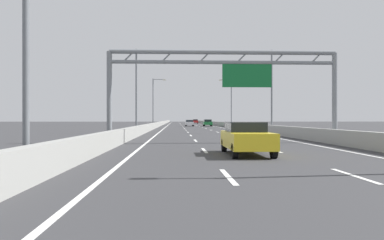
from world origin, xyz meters
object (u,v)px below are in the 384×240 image
Objects in this scene: streetlamp_right_far at (230,100)px; sign_gantry at (227,72)px; streetlamp_left_mid at (138,85)px; streetlamp_left_far at (154,100)px; white_car at (189,123)px; streetlamp_right_mid at (270,86)px; yellow_car at (246,138)px; red_car at (195,121)px; green_car at (208,123)px.

sign_gantry is at bearing -98.29° from streetlamp_right_far.
sign_gantry is 19.08m from streetlamp_left_mid.
sign_gantry is 1.67× the size of streetlamp_left_far.
streetlamp_left_mid reaches higher than white_car.
streetlamp_right_mid is 1.00× the size of streetlamp_right_far.
yellow_car is (-0.28, -9.01, -4.06)m from sign_gantry.
green_car is at bearing -89.74° from red_car.
green_car is (11.16, 8.50, -4.63)m from streetlamp_left_far.
sign_gantry is 3.57× the size of green_car.
streetlamp_right_mid is 27.90m from yellow_car.
streetlamp_left_far is 2.25× the size of white_car.
streetlamp_right_far is at bearing 82.70° from yellow_car.
green_car is (11.16, 40.81, -4.63)m from streetlamp_left_mid.
sign_gantry is 18.91m from streetlamp_right_mid.
streetlamp_left_mid reaches higher than green_car.
red_car is at bearing 90.26° from green_car.
green_car is (3.48, 58.26, -4.06)m from sign_gantry.
streetlamp_left_mid is at bearing -99.75° from white_car.
yellow_car is at bearing -89.87° from white_car.
red_car reaches higher than white_car.
streetlamp_right_far is 2.08× the size of yellow_car.
green_car is (3.75, 67.27, -0.00)m from yellow_car.
sign_gantry reaches higher than yellow_car.
red_car is at bearing 88.25° from yellow_car.
green_car reaches higher than white_car.
streetlamp_left_mid is at bearing -90.00° from streetlamp_left_far.
streetlamp_left_mid and streetlamp_left_far have the same top height.
yellow_car is (-7.53, -58.77, -4.63)m from streetlamp_right_far.
streetlamp_left_far is 2.15× the size of red_car.
streetlamp_right_far is at bearing -66.08° from green_car.
sign_gantry is 9.88m from yellow_car.
streetlamp_left_mid is 1.00× the size of streetlamp_right_mid.
yellow_car is at bearing -105.87° from streetlamp_right_mid.
white_car is at bearing 90.13° from yellow_car.
streetlamp_left_mid reaches higher than red_car.
green_car is at bearing 74.70° from streetlamp_left_mid.
streetlamp_left_far is at bearing -100.84° from red_car.
green_car is at bearing 86.81° from yellow_car.
streetlamp_right_mid is 43.09m from white_car.
streetlamp_left_mid is 32.31m from streetlamp_left_far.
streetlamp_left_far reaches higher than yellow_car.
streetlamp_right_mid is 35.59m from streetlamp_left_far.
streetlamp_left_mid is at bearing -114.81° from streetlamp_right_far.
white_car is (7.24, 9.84, -4.67)m from streetlamp_left_far.
streetlamp_right_far is at bearing 90.00° from streetlamp_right_mid.
streetlamp_right_mid is (14.93, 0.00, 0.00)m from streetlamp_left_mid.
streetlamp_left_far is 59.41m from yellow_car.
white_car is at bearing 128.00° from streetlamp_right_far.
red_car is 115.91m from yellow_car.
streetlamp_right_far is at bearing 65.19° from streetlamp_left_mid.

